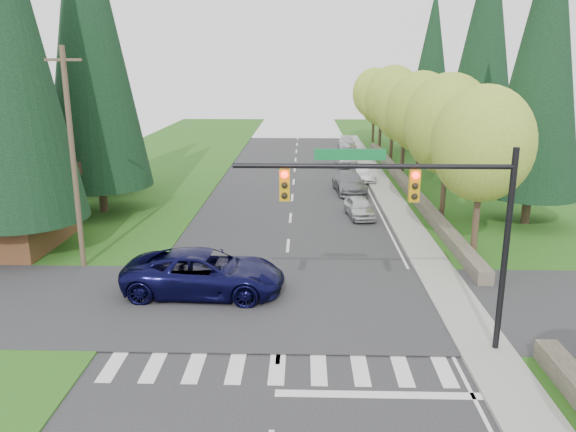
{
  "coord_description": "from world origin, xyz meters",
  "views": [
    {
      "loc": [
        0.77,
        -12.52,
        9.22
      ],
      "look_at": [
        0.12,
        11.13,
        2.8
      ],
      "focal_mm": 35.0,
      "sensor_mm": 36.0,
      "label": 1
    }
  ],
  "objects_px": {
    "parked_car_b": "(349,183)",
    "parked_car_d": "(346,158)",
    "parked_car_a": "(360,207)",
    "parked_car_c": "(362,173)",
    "suv_navy": "(205,273)",
    "parked_car_e": "(347,144)"
  },
  "relations": [
    {
      "from": "parked_car_a",
      "to": "parked_car_c",
      "type": "height_order",
      "value": "parked_car_c"
    },
    {
      "from": "parked_car_b",
      "to": "parked_car_e",
      "type": "distance_m",
      "value": 21.4
    },
    {
      "from": "parked_car_d",
      "to": "parked_car_e",
      "type": "distance_m",
      "value": 10.18
    },
    {
      "from": "parked_car_e",
      "to": "parked_car_b",
      "type": "bearing_deg",
      "value": -93.2
    },
    {
      "from": "parked_car_b",
      "to": "parked_car_d",
      "type": "distance_m",
      "value": 11.23
    },
    {
      "from": "suv_navy",
      "to": "parked_car_d",
      "type": "height_order",
      "value": "suv_navy"
    },
    {
      "from": "suv_navy",
      "to": "parked_car_a",
      "type": "xyz_separation_m",
      "value": [
        7.54,
        12.28,
        -0.28
      ]
    },
    {
      "from": "parked_car_a",
      "to": "parked_car_b",
      "type": "xyz_separation_m",
      "value": [
        -0.09,
        6.98,
        0.11
      ]
    },
    {
      "from": "parked_car_b",
      "to": "parked_car_e",
      "type": "relative_size",
      "value": 1.09
    },
    {
      "from": "parked_car_d",
      "to": "parked_car_b",
      "type": "bearing_deg",
      "value": -96.36
    },
    {
      "from": "suv_navy",
      "to": "parked_car_d",
      "type": "xyz_separation_m",
      "value": [
        8.04,
        30.47,
        -0.16
      ]
    },
    {
      "from": "parked_car_b",
      "to": "parked_car_e",
      "type": "bearing_deg",
      "value": 81.09
    },
    {
      "from": "parked_car_a",
      "to": "parked_car_b",
      "type": "bearing_deg",
      "value": 83.85
    },
    {
      "from": "suv_navy",
      "to": "parked_car_a",
      "type": "relative_size",
      "value": 1.77
    },
    {
      "from": "parked_car_a",
      "to": "parked_car_d",
      "type": "height_order",
      "value": "parked_car_d"
    },
    {
      "from": "parked_car_b",
      "to": "parked_car_a",
      "type": "bearing_deg",
      "value": -94.42
    },
    {
      "from": "parked_car_a",
      "to": "parked_car_e",
      "type": "bearing_deg",
      "value": 80.47
    },
    {
      "from": "suv_navy",
      "to": "parked_car_d",
      "type": "bearing_deg",
      "value": -12.42
    },
    {
      "from": "parked_car_a",
      "to": "parked_car_d",
      "type": "relative_size",
      "value": 0.84
    },
    {
      "from": "parked_car_b",
      "to": "parked_car_d",
      "type": "bearing_deg",
      "value": 81.83
    },
    {
      "from": "parked_car_a",
      "to": "parked_car_b",
      "type": "distance_m",
      "value": 6.98
    },
    {
      "from": "parked_car_e",
      "to": "parked_car_a",
      "type": "bearing_deg",
      "value": -92.1
    }
  ]
}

